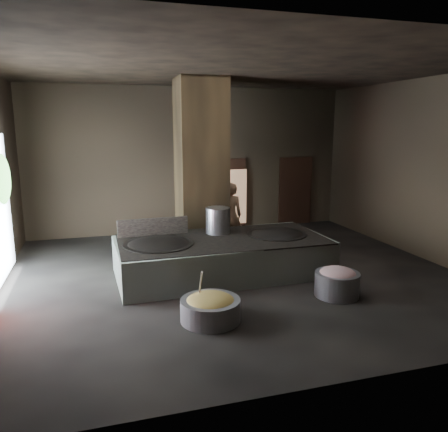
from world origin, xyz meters
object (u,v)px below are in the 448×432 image
object	(u,v)px
cook	(230,216)
veg_basin	(210,310)
meat_basin	(337,284)
wok_right	(277,237)
wok_left	(158,248)
stock_pot	(218,221)
hearth_platform	(222,257)

from	to	relation	value
cook	veg_basin	size ratio (longest dim) A/B	1.74
veg_basin	meat_basin	bearing A→B (deg)	8.09
veg_basin	meat_basin	xyz separation A→B (m)	(2.70, 0.38, 0.05)
cook	veg_basin	xyz separation A→B (m)	(-1.69, -4.32, -0.72)
wok_right	veg_basin	size ratio (longest dim) A/B	1.32
wok_left	stock_pot	distance (m)	1.66
meat_basin	wok_right	bearing A→B (deg)	103.51
hearth_platform	wok_right	world-z (taller)	wok_right
hearth_platform	cook	world-z (taller)	cook
wok_left	cook	world-z (taller)	cook
hearth_platform	cook	distance (m)	2.23
wok_right	cook	size ratio (longest dim) A/B	0.76
wok_right	veg_basin	bearing A→B (deg)	-133.59
hearth_platform	cook	size ratio (longest dim) A/B	2.58
hearth_platform	wok_left	world-z (taller)	wok_left
wok_left	veg_basin	world-z (taller)	wok_left
stock_pot	wok_right	bearing A→B (deg)	-21.04
wok_left	stock_pot	bearing A→B (deg)	21.80
wok_left	wok_right	xyz separation A→B (m)	(2.80, 0.10, 0.00)
wok_right	stock_pot	distance (m)	1.44
wok_right	hearth_platform	bearing A→B (deg)	-177.88
wok_right	veg_basin	xyz separation A→B (m)	(-2.23, -2.34, -0.56)
wok_right	cook	bearing A→B (deg)	105.32
wok_left	veg_basin	distance (m)	2.38
hearth_platform	veg_basin	size ratio (longest dim) A/B	4.49
stock_pot	veg_basin	size ratio (longest dim) A/B	0.59
hearth_platform	stock_pot	xyz separation A→B (m)	(0.05, 0.55, 0.72)
wok_right	veg_basin	world-z (taller)	wok_right
stock_pot	meat_basin	world-z (taller)	stock_pot
stock_pot	hearth_platform	bearing A→B (deg)	-95.19
meat_basin	stock_pot	bearing A→B (deg)	125.76
stock_pot	meat_basin	bearing A→B (deg)	-54.24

